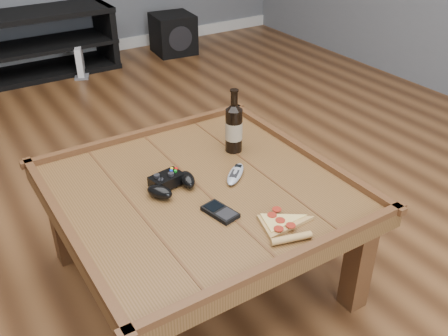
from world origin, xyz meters
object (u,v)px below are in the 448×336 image
pizza_slice (282,225)px  coffee_table (200,201)px  game_controller (171,183)px  subwoofer (173,34)px  beer_bottle (234,127)px  smartphone (220,212)px  remote_control (235,174)px  media_console (24,46)px  game_console (80,63)px

pizza_slice → coffee_table: bearing=122.8°
coffee_table → pizza_slice: bearing=-73.0°
game_controller → subwoofer: 2.96m
pizza_slice → subwoofer: pizza_slice is taller
coffee_table → beer_bottle: (0.26, 0.17, 0.17)m
pizza_slice → subwoofer: (1.16, 3.00, -0.29)m
game_controller → smartphone: game_controller is taller
remote_control → beer_bottle: bearing=106.4°
media_console → remote_control: bearing=-86.9°
game_controller → remote_control: game_controller is taller
coffee_table → smartphone: size_ratio=7.56×
media_console → pizza_slice: media_console is taller
remote_control → game_console: 2.56m
game_controller → pizza_slice: size_ratio=0.76×
coffee_table → game_controller: bearing=154.2°
media_console → game_controller: (-0.09, -2.70, 0.23)m
media_console → smartphone: media_console is taller
media_console → coffee_table: bearing=-90.0°
beer_bottle → smartphone: beer_bottle is taller
subwoofer → game_console: size_ratio=1.56×
coffee_table → pizza_slice: size_ratio=3.82×
smartphone → game_console: 2.75m
coffee_table → media_console: media_console is taller
coffee_table → remote_control: (0.15, -0.01, 0.07)m
coffee_table → media_console: bearing=90.0°
coffee_table → subwoofer: (1.26, 2.66, -0.22)m
subwoofer → game_console: bearing=-165.3°
game_controller → remote_control: (0.24, -0.05, -0.01)m
smartphone → subwoofer: bearing=53.6°
game_controller → game_console: bearing=70.2°
beer_bottle → coffee_table: bearing=-147.2°
coffee_table → beer_bottle: beer_bottle is taller
beer_bottle → game_console: size_ratio=1.10×
coffee_table → game_console: size_ratio=4.27×
coffee_table → smartphone: (-0.02, -0.18, 0.07)m
remote_control → subwoofer: (1.11, 2.67, -0.29)m
game_controller → smartphone: (0.07, -0.22, -0.02)m
game_console → smartphone: bearing=-75.7°
smartphone → media_console: bearing=77.5°
game_controller → subwoofer: game_controller is taller
beer_bottle → remote_control: size_ratio=1.76×
media_console → game_console: size_ratio=5.81×
game_controller → smartphone: 0.23m
coffee_table → media_console: size_ratio=0.74×
pizza_slice → remote_control: bearing=98.2°
game_controller → remote_control: size_ratio=1.36×
subwoofer → smartphone: bearing=-108.4°
beer_bottle → media_console: bearing=95.7°
media_console → subwoofer: 1.27m
subwoofer → beer_bottle: bearing=-106.0°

